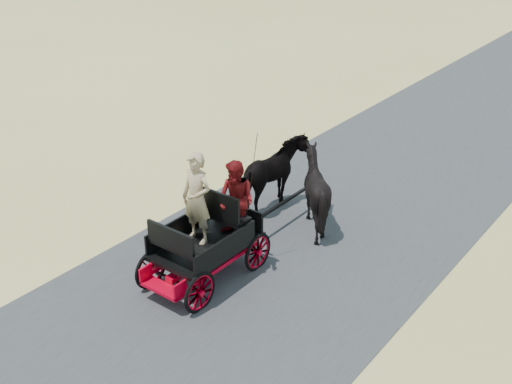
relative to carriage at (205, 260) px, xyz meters
The scene contains 7 objects.
ground 0.93m from the carriage, 32.15° to the left, with size 140.00×140.00×0.00m, color tan.
road 0.93m from the carriage, 32.15° to the left, with size 6.00×140.00×0.01m, color #38383A.
carriage is the anchor object (origin of this frame).
horse_left 3.09m from the carriage, 100.39° to the left, with size 0.91×2.01×1.70m, color black.
horse_right 3.09m from the carriage, 79.61° to the left, with size 1.37×1.54×1.70m, color black.
driver_man 1.28m from the carriage, 165.96° to the left, with size 0.66×0.43×1.80m, color tan.
passenger_woman 1.33m from the carriage, 63.43° to the left, with size 0.77×0.60×1.58m, color #660C0F.
Camera 1 is at (6.39, -8.15, 7.05)m, focal length 45.00 mm.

